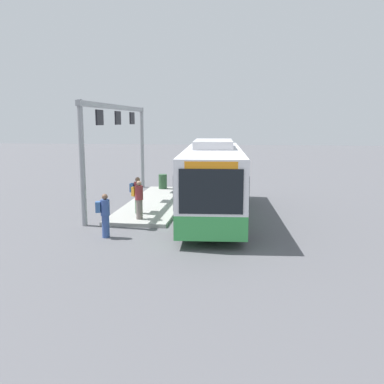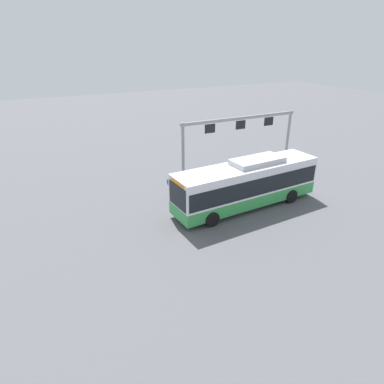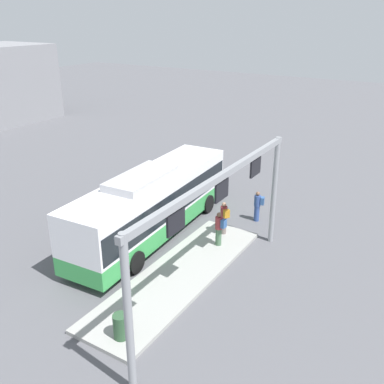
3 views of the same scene
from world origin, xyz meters
name	(u,v)px [view 2 (image 2 of 3)]	position (x,y,z in m)	size (l,w,h in m)	color
ground_plane	(245,206)	(0.00, 0.00, 0.00)	(120.00, 120.00, 0.00)	#56565B
platform_curb	(248,184)	(-2.48, -3.14, 0.08)	(10.00, 2.80, 0.16)	#9E9E99
bus_main	(247,183)	(-0.01, 0.00, 1.81)	(11.03, 3.17, 3.46)	green
person_boarding	(171,186)	(4.14, -3.77, 0.89)	(0.44, 0.58, 1.67)	#334C8C
person_waiting_near	(205,182)	(1.65, -3.07, 1.05)	(0.55, 0.60, 1.67)	slate
person_waiting_mid	(215,178)	(0.52, -3.41, 1.05)	(0.37, 0.54, 1.67)	#476B4C
platform_sign_gantry	(240,133)	(-2.84, -5.22, 3.83)	(10.95, 0.24, 5.20)	gray
trash_bin	(285,168)	(-6.72, -3.60, 0.61)	(0.52, 0.52, 0.90)	#2D5133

